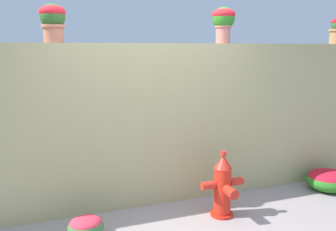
{
  "coord_description": "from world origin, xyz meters",
  "views": [
    {
      "loc": [
        -1.18,
        -2.97,
        1.95
      ],
      "look_at": [
        0.21,
        0.93,
        1.14
      ],
      "focal_mm": 37.61,
      "sensor_mm": 36.0,
      "label": 1
    }
  ],
  "objects_px": {
    "potted_plant_2": "(223,20)",
    "flower_bush_right": "(86,226)",
    "flower_bush_left": "(329,179)",
    "fire_hydrant": "(223,187)",
    "potted_plant_1": "(53,19)"
  },
  "relations": [
    {
      "from": "flower_bush_left",
      "to": "fire_hydrant",
      "type": "bearing_deg",
      "value": -173.6
    },
    {
      "from": "potted_plant_1",
      "to": "fire_hydrant",
      "type": "xyz_separation_m",
      "value": [
        1.74,
        -0.69,
        -1.89
      ]
    },
    {
      "from": "potted_plant_2",
      "to": "fire_hydrant",
      "type": "bearing_deg",
      "value": -114.62
    },
    {
      "from": "fire_hydrant",
      "to": "flower_bush_left",
      "type": "relative_size",
      "value": 1.23
    },
    {
      "from": "potted_plant_2",
      "to": "flower_bush_left",
      "type": "xyz_separation_m",
      "value": [
        1.46,
        -0.49,
        -2.14
      ]
    },
    {
      "from": "potted_plant_1",
      "to": "flower_bush_left",
      "type": "distance_m",
      "value": 4.12
    },
    {
      "from": "potted_plant_2",
      "to": "flower_bush_left",
      "type": "bearing_deg",
      "value": -18.62
    },
    {
      "from": "flower_bush_left",
      "to": "flower_bush_right",
      "type": "distance_m",
      "value": 3.34
    },
    {
      "from": "potted_plant_2",
      "to": "flower_bush_right",
      "type": "bearing_deg",
      "value": -161.98
    },
    {
      "from": "potted_plant_1",
      "to": "potted_plant_2",
      "type": "bearing_deg",
      "value": 0.05
    },
    {
      "from": "potted_plant_1",
      "to": "potted_plant_2",
      "type": "xyz_separation_m",
      "value": [
        2.06,
        0.0,
        0.04
      ]
    },
    {
      "from": "potted_plant_2",
      "to": "flower_bush_left",
      "type": "height_order",
      "value": "potted_plant_2"
    },
    {
      "from": "potted_plant_1",
      "to": "flower_bush_right",
      "type": "bearing_deg",
      "value": -73.34
    },
    {
      "from": "potted_plant_1",
      "to": "potted_plant_2",
      "type": "relative_size",
      "value": 0.91
    },
    {
      "from": "potted_plant_1",
      "to": "flower_bush_left",
      "type": "bearing_deg",
      "value": -7.91
    }
  ]
}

